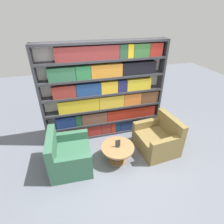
# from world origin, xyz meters

# --- Properties ---
(ground_plane) EXTENTS (14.00, 14.00, 0.00)m
(ground_plane) POSITION_xyz_m (0.00, 0.00, 0.00)
(ground_plane) COLOR slate
(bookshelf) EXTENTS (2.90, 0.30, 2.33)m
(bookshelf) POSITION_xyz_m (0.03, 1.32, 1.15)
(bookshelf) COLOR silver
(bookshelf) RESTS_ON ground_plane
(armchair_left) EXTENTS (0.84, 0.93, 0.81)m
(armchair_left) POSITION_xyz_m (-0.99, 0.38, 0.28)
(armchair_left) COLOR #336047
(armchair_left) RESTS_ON ground_plane
(armchair_right) EXTENTS (0.87, 0.96, 0.81)m
(armchair_right) POSITION_xyz_m (1.03, 0.38, 0.28)
(armchair_right) COLOR olive
(armchair_right) RESTS_ON ground_plane
(coffee_table) EXTENTS (0.70, 0.70, 0.39)m
(coffee_table) POSITION_xyz_m (0.02, 0.26, 0.28)
(coffee_table) COLOR olive
(coffee_table) RESTS_ON ground_plane
(table_sign) EXTENTS (0.10, 0.06, 0.18)m
(table_sign) POSITION_xyz_m (0.02, 0.26, 0.47)
(table_sign) COLOR black
(table_sign) RESTS_ON coffee_table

